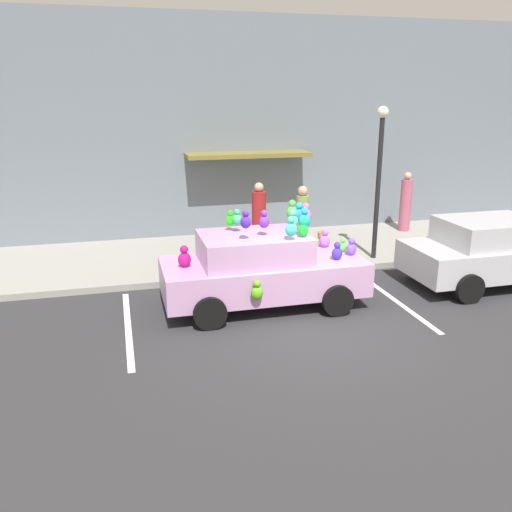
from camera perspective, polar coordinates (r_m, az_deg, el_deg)
name	(u,v)px	position (r m, az deg, el deg)	size (l,w,h in m)	color
ground_plane	(319,329)	(10.27, 6.65, -7.70)	(60.00, 60.00, 0.00)	#2D2D30
sidewalk	(253,252)	(14.71, -0.33, 0.40)	(24.00, 4.00, 0.15)	gray
storefront_building	(235,131)	(16.23, -2.27, 13.14)	(24.00, 1.25, 6.40)	slate
parking_stripe_front	(394,300)	(11.96, 14.44, -4.49)	(0.12, 3.60, 0.01)	silver
parking_stripe_rear	(128,327)	(10.57, -13.40, -7.32)	(0.12, 3.60, 0.01)	silver
plush_covered_car	(262,268)	(11.00, 0.61, -1.33)	(4.12, 2.03, 2.16)	#C090C0
parked_sedan_behind	(493,251)	(13.43, 23.83, 0.47)	(4.10, 2.01, 1.54)	#B7B7BC
teddy_bear_on_sidewalk	(322,245)	(14.08, 7.04, 1.19)	(0.36, 0.30, 0.69)	#9E723D
street_lamp_post	(379,167)	(13.84, 12.93, 9.14)	(0.28, 0.28, 3.81)	black
pedestrian_near_shopfront	(406,204)	(17.21, 15.56, 5.36)	(0.35, 0.35, 1.81)	#AD526A
pedestrian_walking_past	(302,222)	(14.11, 4.89, 3.57)	(0.32, 0.32, 1.82)	#809C55
pedestrian_by_lamp	(259,222)	(14.03, 0.31, 3.66)	(0.37, 0.37, 1.91)	maroon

